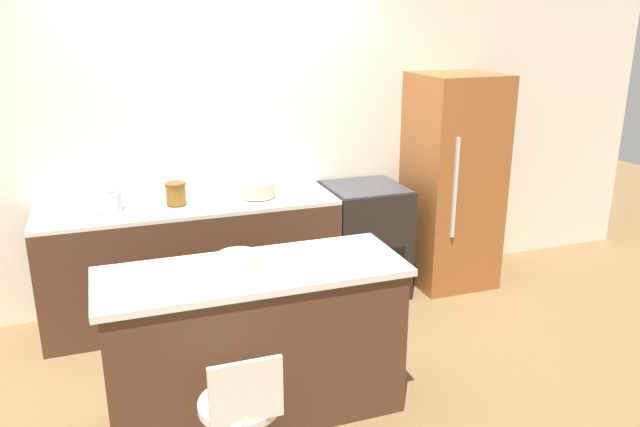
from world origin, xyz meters
TOP-DOWN VIEW (x-y plane):
  - ground_plane at (0.00, 0.00)m, footprint 14.00×14.00m
  - wall_back at (0.00, 0.67)m, footprint 8.00×0.06m
  - back_counter at (-0.33, 0.33)m, footprint 2.19×0.62m
  - kitchen_island at (-0.18, -1.03)m, footprint 1.71×0.64m
  - oven_range at (1.09, 0.33)m, footprint 0.63×0.63m
  - refrigerator at (1.88, 0.30)m, footprint 0.67×0.70m
  - kettle at (-0.89, 0.33)m, footprint 0.18×0.18m
  - mixing_bowl at (0.19, 0.33)m, footprint 0.27×0.27m
  - canister_jar at (-0.42, 0.33)m, footprint 0.15×0.15m
  - fruit_bowl at (-0.24, -0.93)m, footprint 0.25×0.25m

SIDE VIEW (x-z plane):
  - ground_plane at x=0.00m, z-range 0.00..0.00m
  - back_counter at x=-0.33m, z-range 0.00..0.92m
  - kitchen_island at x=-0.18m, z-range 0.00..0.92m
  - oven_range at x=1.09m, z-range 0.00..0.92m
  - refrigerator at x=1.88m, z-range 0.00..1.80m
  - fruit_bowl at x=-0.24m, z-range 0.92..0.97m
  - mixing_bowl at x=0.19m, z-range 0.92..1.03m
  - canister_jar at x=-0.42m, z-range 0.92..1.09m
  - kettle at x=-0.89m, z-range 0.90..1.11m
  - wall_back at x=0.00m, z-range 0.00..2.60m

